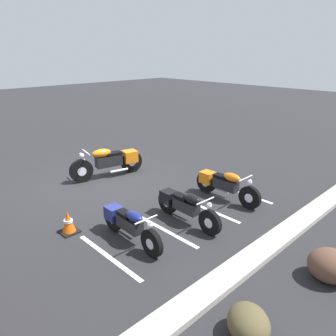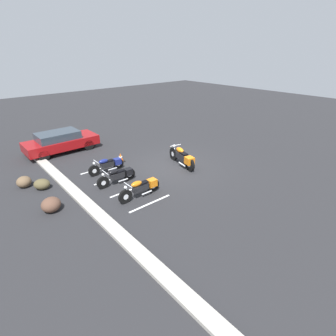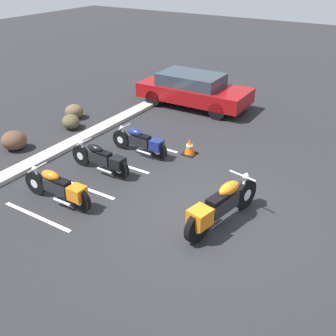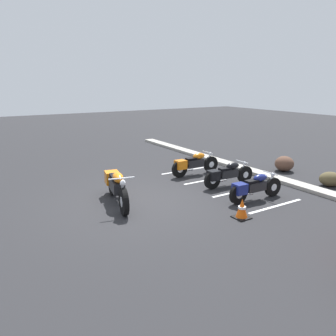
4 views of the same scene
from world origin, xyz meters
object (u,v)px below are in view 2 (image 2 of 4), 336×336
(car_red, at_px, (61,141))
(landscape_rock_0, at_px, (51,205))
(landscape_rock_1, at_px, (42,184))
(landscape_rock_2, at_px, (24,182))
(parked_bike_1, at_px, (118,175))
(traffic_cone, at_px, (121,158))
(parked_bike_0, at_px, (142,188))
(parked_bike_2, at_px, (108,165))
(motorcycle_orange_featured, at_px, (183,157))

(car_red, distance_m, landscape_rock_0, 6.93)
(car_red, bearing_deg, landscape_rock_1, -121.22)
(landscape_rock_1, distance_m, landscape_rock_2, 0.95)
(landscape_rock_0, bearing_deg, parked_bike_1, -84.58)
(traffic_cone, bearing_deg, landscape_rock_2, 86.17)
(parked_bike_0, height_order, landscape_rock_0, parked_bike_0)
(car_red, bearing_deg, landscape_rock_0, -114.31)
(parked_bike_0, height_order, parked_bike_2, parked_bike_0)
(parked_bike_1, distance_m, traffic_cone, 2.69)
(parked_bike_2, distance_m, landscape_rock_2, 3.96)
(parked_bike_1, xyz_separation_m, landscape_rock_0, (-0.31, 3.26, -0.12))
(landscape_rock_0, height_order, landscape_rock_1, landscape_rock_0)
(landscape_rock_2, bearing_deg, parked_bike_0, -139.50)
(motorcycle_orange_featured, bearing_deg, traffic_cone, 51.75)
(parked_bike_0, distance_m, landscape_rock_2, 5.65)
(parked_bike_2, distance_m, landscape_rock_0, 3.95)
(landscape_rock_1, xyz_separation_m, traffic_cone, (0.42, -4.44, -0.01))
(traffic_cone, bearing_deg, parked_bike_1, 146.79)
(parked_bike_0, bearing_deg, traffic_cone, -108.82)
(motorcycle_orange_featured, height_order, parked_bike_0, motorcycle_orange_featured)
(parked_bike_2, xyz_separation_m, landscape_rock_1, (0.35, 3.23, -0.17))
(parked_bike_0, xyz_separation_m, landscape_rock_0, (1.41, 3.39, -0.14))
(landscape_rock_0, distance_m, traffic_cone, 5.38)
(landscape_rock_1, bearing_deg, parked_bike_0, -138.77)
(parked_bike_0, bearing_deg, motorcycle_orange_featured, -161.47)
(parked_bike_1, bearing_deg, landscape_rock_1, -29.69)
(landscape_rock_0, bearing_deg, parked_bike_0, -112.51)
(landscape_rock_2, distance_m, traffic_cone, 5.02)
(landscape_rock_1, bearing_deg, traffic_cone, -84.57)
(car_red, xyz_separation_m, traffic_cone, (-3.78, -1.96, -0.44))
(parked_bike_0, relative_size, parked_bike_1, 1.04)
(parked_bike_1, bearing_deg, motorcycle_orange_featured, 174.41)
(parked_bike_2, bearing_deg, traffic_cone, -145.63)
(parked_bike_0, distance_m, parked_bike_1, 1.72)
(traffic_cone, bearing_deg, parked_bike_0, 161.36)
(parked_bike_0, relative_size, landscape_rock_2, 3.12)
(parked_bike_2, height_order, traffic_cone, parked_bike_2)
(car_red, xyz_separation_m, landscape_rock_2, (-3.45, 3.05, -0.42))
(motorcycle_orange_featured, height_order, landscape_rock_2, motorcycle_orange_featured)
(parked_bike_2, height_order, landscape_rock_2, parked_bike_2)
(parked_bike_2, distance_m, landscape_rock_1, 3.26)
(car_red, bearing_deg, parked_bike_1, -86.05)
(parked_bike_0, bearing_deg, parked_bike_1, -85.72)
(motorcycle_orange_featured, height_order, landscape_rock_0, motorcycle_orange_featured)
(traffic_cone, bearing_deg, landscape_rock_1, 95.43)
(motorcycle_orange_featured, bearing_deg, landscape_rock_2, 79.12)
(parked_bike_1, height_order, landscape_rock_0, parked_bike_1)
(parked_bike_2, height_order, car_red, car_red)
(parked_bike_2, xyz_separation_m, landscape_rock_2, (1.11, 3.80, -0.15))
(car_red, relative_size, landscape_rock_2, 6.47)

